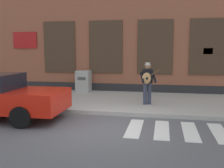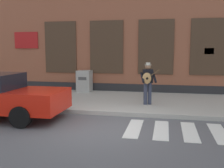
# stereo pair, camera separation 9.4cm
# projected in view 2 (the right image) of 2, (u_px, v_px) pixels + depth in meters

# --- Properties ---
(ground_plane) EXTENTS (160.00, 160.00, 0.00)m
(ground_plane) POSITION_uv_depth(u_px,v_px,m) (102.00, 128.00, 7.79)
(ground_plane) COLOR #56565B
(sidewalk) EXTENTS (28.00, 4.67, 0.15)m
(sidewalk) POSITION_uv_depth(u_px,v_px,m) (123.00, 101.00, 11.49)
(sidewalk) COLOR #ADAAA3
(sidewalk) RESTS_ON ground
(building_backdrop) EXTENTS (28.00, 4.06, 8.43)m
(building_backdrop) POSITION_uv_depth(u_px,v_px,m) (136.00, 17.00, 15.17)
(building_backdrop) COLOR #99563D
(building_backdrop) RESTS_ON ground
(crosswalk) EXTENTS (5.20, 1.90, 0.01)m
(crosswalk) POSITION_uv_depth(u_px,v_px,m) (219.00, 133.00, 7.30)
(crosswalk) COLOR silver
(crosswalk) RESTS_ON ground
(busker) EXTENTS (0.78, 0.66, 1.67)m
(busker) POSITION_uv_depth(u_px,v_px,m) (148.00, 81.00, 10.34)
(busker) COLOR #33384C
(busker) RESTS_ON sidewalk
(utility_box) EXTENTS (0.71, 0.71, 1.10)m
(utility_box) POSITION_uv_depth(u_px,v_px,m) (84.00, 81.00, 13.72)
(utility_box) COLOR #ADADA8
(utility_box) RESTS_ON sidewalk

